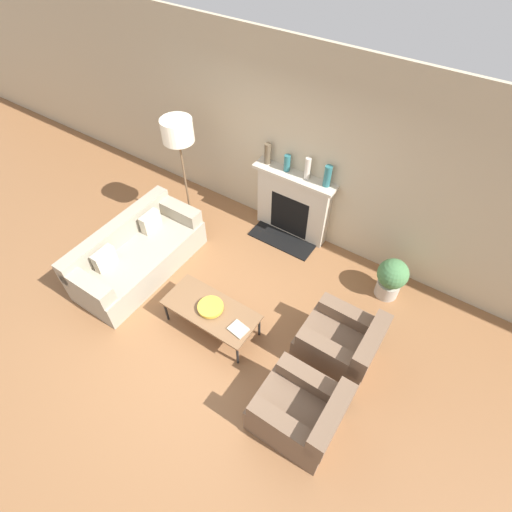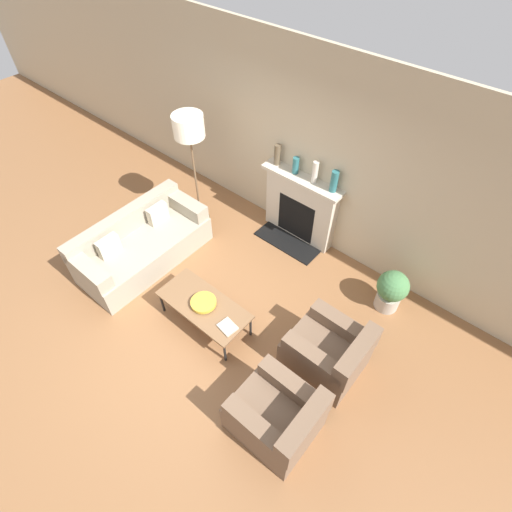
{
  "view_description": "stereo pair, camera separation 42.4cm",
  "coord_description": "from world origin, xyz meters",
  "px_view_note": "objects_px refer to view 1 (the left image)",
  "views": [
    {
      "loc": [
        2.26,
        -1.94,
        4.56
      ],
      "look_at": [
        0.21,
        1.15,
        0.45
      ],
      "focal_mm": 28.0,
      "sensor_mm": 36.0,
      "label": 1
    },
    {
      "loc": [
        2.6,
        -1.69,
        4.56
      ],
      "look_at": [
        0.21,
        1.15,
        0.45
      ],
      "focal_mm": 28.0,
      "sensor_mm": 36.0,
      "label": 2
    }
  ],
  "objects_px": {
    "couch": "(137,254)",
    "armchair_far": "(340,345)",
    "mantel_vase_right": "(328,176)",
    "mantel_vase_left": "(267,154)",
    "fireplace": "(292,205)",
    "potted_plant": "(392,278)",
    "book": "(238,329)",
    "coffee_table": "(211,310)",
    "armchair_near": "(300,413)",
    "mantel_vase_center_left": "(287,163)",
    "mantel_vase_center_right": "(308,168)",
    "bowl": "(211,307)",
    "floor_lamp": "(178,136)"
  },
  "relations": [
    {
      "from": "armchair_near",
      "to": "armchair_far",
      "type": "height_order",
      "value": "same"
    },
    {
      "from": "couch",
      "to": "armchair_far",
      "type": "distance_m",
      "value": 3.11
    },
    {
      "from": "book",
      "to": "mantel_vase_left",
      "type": "bearing_deg",
      "value": 122.96
    },
    {
      "from": "mantel_vase_center_right",
      "to": "potted_plant",
      "type": "distance_m",
      "value": 1.88
    },
    {
      "from": "book",
      "to": "couch",
      "type": "bearing_deg",
      "value": -179.47
    },
    {
      "from": "floor_lamp",
      "to": "coffee_table",
      "type": "bearing_deg",
      "value": -42.55
    },
    {
      "from": "couch",
      "to": "mantel_vase_left",
      "type": "xyz_separation_m",
      "value": [
        0.98,
        1.94,
        0.99
      ]
    },
    {
      "from": "fireplace",
      "to": "armchair_far",
      "type": "distance_m",
      "value": 2.33
    },
    {
      "from": "fireplace",
      "to": "mantel_vase_left",
      "type": "height_order",
      "value": "mantel_vase_left"
    },
    {
      "from": "coffee_table",
      "to": "floor_lamp",
      "type": "height_order",
      "value": "floor_lamp"
    },
    {
      "from": "book",
      "to": "floor_lamp",
      "type": "height_order",
      "value": "floor_lamp"
    },
    {
      "from": "potted_plant",
      "to": "coffee_table",
      "type": "bearing_deg",
      "value": -133.53
    },
    {
      "from": "mantel_vase_right",
      "to": "mantel_vase_left",
      "type": "bearing_deg",
      "value": 180.0
    },
    {
      "from": "fireplace",
      "to": "book",
      "type": "height_order",
      "value": "fireplace"
    },
    {
      "from": "floor_lamp",
      "to": "fireplace",
      "type": "bearing_deg",
      "value": 27.18
    },
    {
      "from": "armchair_near",
      "to": "book",
      "type": "bearing_deg",
      "value": -111.03
    },
    {
      "from": "bowl",
      "to": "fireplace",
      "type": "bearing_deg",
      "value": 91.95
    },
    {
      "from": "armchair_near",
      "to": "potted_plant",
      "type": "distance_m",
      "value": 2.27
    },
    {
      "from": "fireplace",
      "to": "couch",
      "type": "distance_m",
      "value": 2.43
    },
    {
      "from": "couch",
      "to": "armchair_far",
      "type": "xyz_separation_m",
      "value": [
        3.1,
        0.28,
        0.02
      ]
    },
    {
      "from": "armchair_far",
      "to": "floor_lamp",
      "type": "relative_size",
      "value": 0.47
    },
    {
      "from": "coffee_table",
      "to": "mantel_vase_center_right",
      "type": "xyz_separation_m",
      "value": [
        0.11,
        2.16,
        0.9
      ]
    },
    {
      "from": "mantel_vase_center_left",
      "to": "mantel_vase_right",
      "type": "xyz_separation_m",
      "value": [
        0.63,
        0.0,
        0.03
      ]
    },
    {
      "from": "couch",
      "to": "armchair_far",
      "type": "height_order",
      "value": "armchair_far"
    },
    {
      "from": "couch",
      "to": "mantel_vase_right",
      "type": "relative_size",
      "value": 6.16
    },
    {
      "from": "armchair_near",
      "to": "mantel_vase_center_left",
      "type": "relative_size",
      "value": 3.53
    },
    {
      "from": "mantel_vase_center_right",
      "to": "mantel_vase_right",
      "type": "distance_m",
      "value": 0.31
    },
    {
      "from": "armchair_near",
      "to": "mantel_vase_right",
      "type": "relative_size",
      "value": 2.78
    },
    {
      "from": "fireplace",
      "to": "armchair_far",
      "type": "height_order",
      "value": "fireplace"
    },
    {
      "from": "book",
      "to": "mantel_vase_right",
      "type": "height_order",
      "value": "mantel_vase_right"
    },
    {
      "from": "mantel_vase_right",
      "to": "potted_plant",
      "type": "xyz_separation_m",
      "value": [
        1.29,
        -0.37,
        -0.93
      ]
    },
    {
      "from": "fireplace",
      "to": "couch",
      "type": "relative_size",
      "value": 0.66
    },
    {
      "from": "coffee_table",
      "to": "mantel_vase_center_right",
      "type": "relative_size",
      "value": 3.76
    },
    {
      "from": "armchair_near",
      "to": "mantel_vase_center_right",
      "type": "xyz_separation_m",
      "value": [
        -1.46,
        2.64,
        0.97
      ]
    },
    {
      "from": "couch",
      "to": "bowl",
      "type": "bearing_deg",
      "value": -98.07
    },
    {
      "from": "armchair_near",
      "to": "armchair_far",
      "type": "bearing_deg",
      "value": 180.0
    },
    {
      "from": "fireplace",
      "to": "armchair_far",
      "type": "relative_size",
      "value": 1.46
    },
    {
      "from": "potted_plant",
      "to": "couch",
      "type": "bearing_deg",
      "value": -154.08
    },
    {
      "from": "fireplace",
      "to": "potted_plant",
      "type": "distance_m",
      "value": 1.82
    },
    {
      "from": "book",
      "to": "mantel_vase_left",
      "type": "relative_size",
      "value": 0.76
    },
    {
      "from": "floor_lamp",
      "to": "couch",
      "type": "bearing_deg",
      "value": -90.57
    },
    {
      "from": "potted_plant",
      "to": "mantel_vase_center_left",
      "type": "bearing_deg",
      "value": 169.2
    },
    {
      "from": "armchair_near",
      "to": "floor_lamp",
      "type": "distance_m",
      "value": 3.84
    },
    {
      "from": "book",
      "to": "floor_lamp",
      "type": "distance_m",
      "value": 2.74
    },
    {
      "from": "mantel_vase_center_left",
      "to": "mantel_vase_right",
      "type": "distance_m",
      "value": 0.63
    },
    {
      "from": "fireplace",
      "to": "book",
      "type": "relative_size",
      "value": 5.31
    },
    {
      "from": "mantel_vase_right",
      "to": "armchair_far",
      "type": "bearing_deg",
      "value": -55.27
    },
    {
      "from": "book",
      "to": "armchair_far",
      "type": "bearing_deg",
      "value": 35.01
    },
    {
      "from": "coffee_table",
      "to": "mantel_vase_right",
      "type": "xyz_separation_m",
      "value": [
        0.41,
        2.16,
        0.9
      ]
    },
    {
      "from": "armchair_far",
      "to": "mantel_vase_center_right",
      "type": "relative_size",
      "value": 2.7
    }
  ]
}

